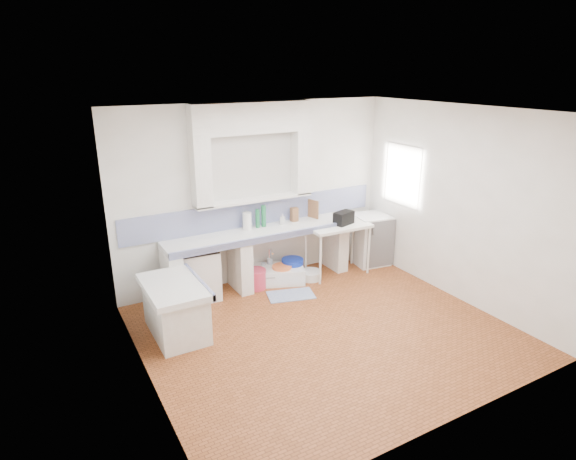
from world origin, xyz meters
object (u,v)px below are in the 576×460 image
side_table (337,249)px  fridge (370,239)px  stove (199,274)px  sink (275,275)px

side_table → fridge: (0.77, 0.10, 0.01)m
stove → sink: (1.23, -0.05, -0.27)m
stove → sink: 1.26m
sink → fridge: (1.83, -0.11, 0.33)m
stove → fridge: fridge is taller
side_table → fridge: bearing=9.3°
sink → stove: bearing=-160.7°
stove → side_table: 2.31m
stove → side_table: size_ratio=0.73×
stove → sink: size_ratio=0.82×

